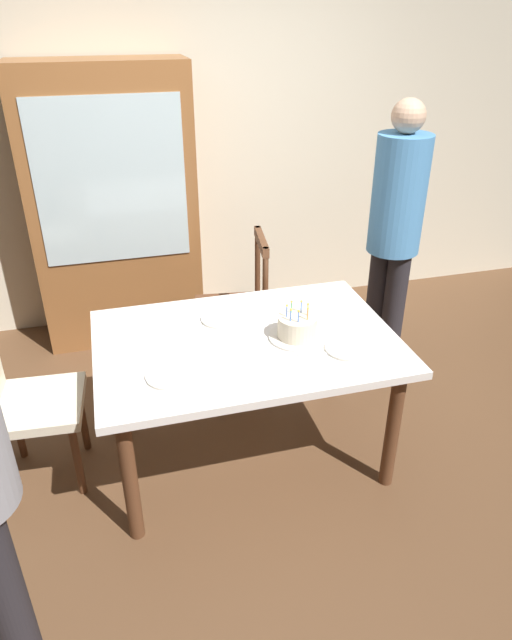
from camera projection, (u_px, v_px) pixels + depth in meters
name	position (u px, v px, depth m)	size (l,w,h in m)	color
ground	(247.00, 452.00, 3.15)	(6.40, 6.40, 0.00)	brown
back_wall	(181.00, 145.00, 4.08)	(6.40, 0.10, 2.60)	beige
dining_table	(246.00, 354.00, 2.84)	(1.48, 1.01, 0.73)	white
birthday_cake	(297.00, 328.00, 2.78)	(0.28, 0.28, 0.19)	silver
plate_near_celebrant	(170.00, 376.00, 2.51)	(0.22, 0.22, 0.01)	silver
plate_far_side	(222.00, 318.00, 2.97)	(0.22, 0.22, 0.01)	silver
plate_near_guest	(348.00, 349.00, 2.70)	(0.22, 0.22, 0.01)	silver
fork_near_celebrant	(134.00, 383.00, 2.46)	(0.18, 0.02, 0.01)	silver
fork_far_side	(191.00, 322.00, 2.94)	(0.18, 0.02, 0.01)	silver
fork_near_guest	(316.00, 354.00, 2.67)	(0.18, 0.02, 0.01)	silver
chair_spindle_back	(235.00, 310.00, 3.65)	(0.50, 0.50, 0.95)	#56331E
chair_upholstered	(15.00, 393.00, 2.74)	(0.48, 0.47, 0.95)	beige
person_guest	(395.00, 227.00, 3.45)	(0.32, 0.32, 1.74)	#262328
china_cabinet	(114.00, 210.00, 3.88)	(1.10, 0.45, 1.90)	brown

